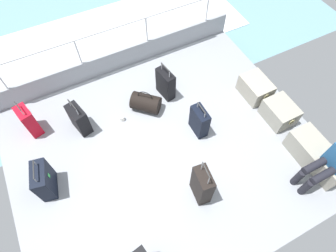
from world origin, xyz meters
name	(u,v)px	position (x,y,z in m)	size (l,w,h in m)	color
ground_plane	(165,150)	(0.00, 0.00, -0.03)	(4.40, 5.20, 0.06)	gray
gunwale_port	(117,60)	(-2.17, 0.00, 0.23)	(0.06, 5.20, 0.45)	gray
railing_port	(113,38)	(-2.17, 0.00, 0.78)	(0.04, 4.20, 1.02)	silver
sea_wake	(99,39)	(-3.60, 0.00, -0.34)	(12.00, 12.00, 0.01)	#6B99A8
cargo_crate_0	(255,88)	(-0.30, 2.10, 0.18)	(0.63, 0.44, 0.37)	#9E9989
cargo_crate_1	(280,112)	(0.36, 2.15, 0.18)	(0.61, 0.47, 0.36)	gray
cargo_crate_2	(307,146)	(1.14, 2.10, 0.20)	(0.64, 0.43, 0.40)	gray
cargo_crate_3	(328,167)	(1.59, 2.14, 0.20)	(0.58, 0.39, 0.40)	#9E9989
passenger_seated	(331,162)	(1.59, 1.96, 0.58)	(0.34, 0.66, 1.10)	#26598C
suitcase_0	(202,185)	(0.96, 0.13, 0.36)	(0.40, 0.25, 0.93)	black
suitcase_1	(166,84)	(-1.10, 0.56, 0.30)	(0.43, 0.24, 0.75)	black
suitcase_2	(44,180)	(-0.22, -1.96, 0.30)	(0.49, 0.30, 0.71)	black
suitcase_3	(199,121)	(-0.08, 0.71, 0.28)	(0.38, 0.20, 0.69)	black
suitcase_4	(29,121)	(-1.42, -1.93, 0.30)	(0.38, 0.28, 0.75)	#B70C1E
suitcase_5	(79,119)	(-1.08, -1.14, 0.28)	(0.44, 0.30, 0.73)	black
duffel_bag	(146,103)	(-0.95, 0.08, 0.17)	(0.61, 0.61, 0.49)	black
paper_cup	(122,118)	(-0.90, -0.43, 0.05)	(0.08, 0.08, 0.10)	white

